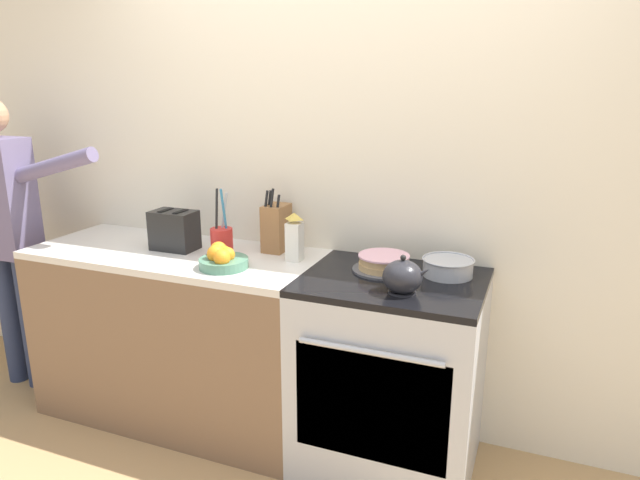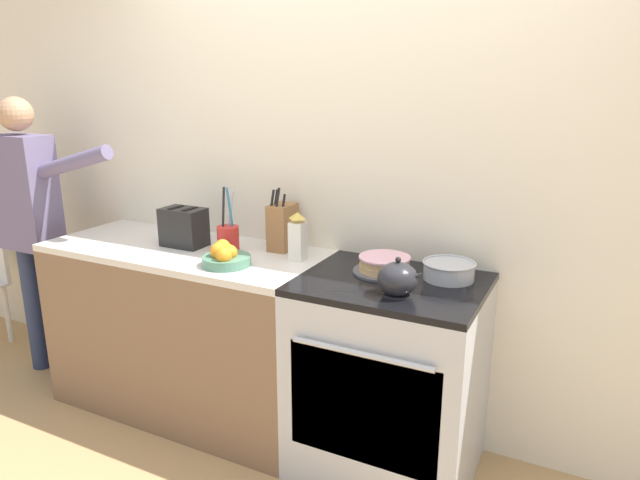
{
  "view_description": "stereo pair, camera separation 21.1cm",
  "coord_description": "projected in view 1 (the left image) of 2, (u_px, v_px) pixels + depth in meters",
  "views": [
    {
      "loc": [
        0.95,
        -1.98,
        1.76
      ],
      "look_at": [
        0.04,
        0.29,
        1.08
      ],
      "focal_mm": 32.0,
      "sensor_mm": 36.0,
      "label": 1
    },
    {
      "loc": [
        1.14,
        -1.9,
        1.76
      ],
      "look_at": [
        0.04,
        0.29,
        1.08
      ],
      "focal_mm": 32.0,
      "sensor_mm": 36.0,
      "label": 2
    }
  ],
  "objects": [
    {
      "name": "wall_back",
      "position": [
        340.0,
        177.0,
        2.82
      ],
      "size": [
        8.0,
        0.04,
        2.6
      ],
      "color": "silver",
      "rests_on": "ground_plane"
    },
    {
      "name": "counter_cabinet",
      "position": [
        180.0,
        334.0,
        3.02
      ],
      "size": [
        1.5,
        0.64,
        0.93
      ],
      "color": "brown",
      "rests_on": "ground_plane"
    },
    {
      "name": "stove_range",
      "position": [
        389.0,
        374.0,
        2.61
      ],
      "size": [
        0.79,
        0.67,
        0.93
      ],
      "color": "#B7BABF",
      "rests_on": "ground_plane"
    },
    {
      "name": "layer_cake",
      "position": [
        384.0,
        263.0,
        2.59
      ],
      "size": [
        0.29,
        0.29,
        0.08
      ],
      "color": "#4C4C51",
      "rests_on": "stove_range"
    },
    {
      "name": "tea_kettle",
      "position": [
        403.0,
        277.0,
        2.31
      ],
      "size": [
        0.2,
        0.16,
        0.16
      ],
      "color": "#232328",
      "rests_on": "stove_range"
    },
    {
      "name": "mixing_bowl",
      "position": [
        448.0,
        267.0,
        2.52
      ],
      "size": [
        0.23,
        0.23,
        0.08
      ],
      "color": "#B7BABF",
      "rests_on": "stove_range"
    },
    {
      "name": "knife_block",
      "position": [
        276.0,
        228.0,
        2.88
      ],
      "size": [
        0.11,
        0.16,
        0.33
      ],
      "color": "olive",
      "rests_on": "counter_cabinet"
    },
    {
      "name": "utensil_crock",
      "position": [
        222.0,
        240.0,
        2.82
      ],
      "size": [
        0.11,
        0.11,
        0.34
      ],
      "color": "red",
      "rests_on": "counter_cabinet"
    },
    {
      "name": "fruit_bowl",
      "position": [
        222.0,
        258.0,
        2.63
      ],
      "size": [
        0.23,
        0.23,
        0.11
      ],
      "color": "#4C7F66",
      "rests_on": "counter_cabinet"
    },
    {
      "name": "toaster",
      "position": [
        174.0,
        230.0,
        2.9
      ],
      "size": [
        0.24,
        0.15,
        0.2
      ],
      "color": "black",
      "rests_on": "counter_cabinet"
    },
    {
      "name": "milk_carton",
      "position": [
        295.0,
        238.0,
        2.71
      ],
      "size": [
        0.07,
        0.07,
        0.24
      ],
      "color": "white",
      "rests_on": "counter_cabinet"
    },
    {
      "name": "person_baker",
      "position": [
        6.0,
        221.0,
        3.19
      ],
      "size": [
        0.94,
        0.2,
        1.68
      ],
      "rotation": [
        0.0,
        0.0,
        0.12
      ],
      "color": "#283351",
      "rests_on": "ground_plane"
    }
  ]
}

